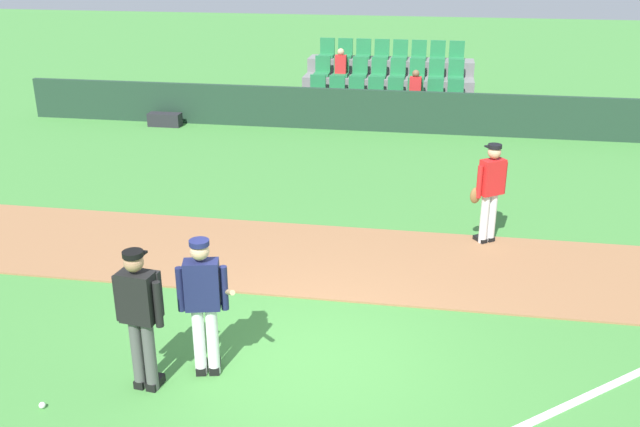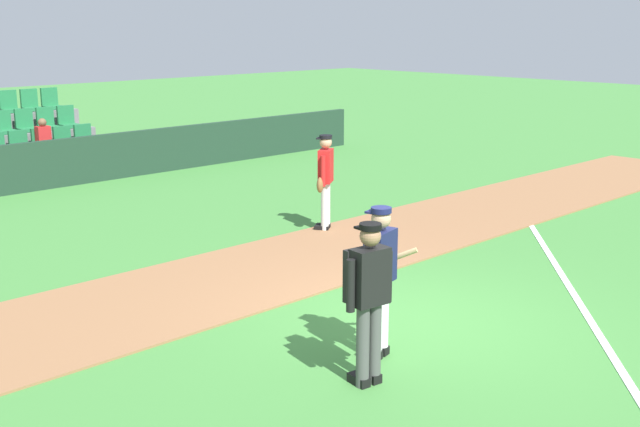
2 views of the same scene
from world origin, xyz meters
The scene contains 7 objects.
ground_plane centered at (0.00, 0.00, 0.00)m, with size 80.00×80.00×0.00m, color #42843A.
infield_dirt_path centered at (0.00, 2.88, 0.01)m, with size 28.00×2.71×0.03m, color #936642.
foul_line_chalk centered at (3.00, -0.50, 0.01)m, with size 12.00×0.10×0.01m, color white.
dugout_fence centered at (0.00, 11.08, 0.56)m, with size 20.00×0.16×1.11m, color #1E3828.
batter_navy_jersey centered at (-1.10, -0.48, 0.97)m, with size 0.74×0.72×1.76m.
umpire_home_plate centered at (-1.72, -0.87, 1.00)m, with size 0.59×0.34×1.76m.
runner_red_jersey centered at (2.39, 4.00, 0.96)m, with size 0.62×0.46×1.76m.
Camera 2 is at (-7.45, -6.13, 3.74)m, focal length 44.62 mm.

